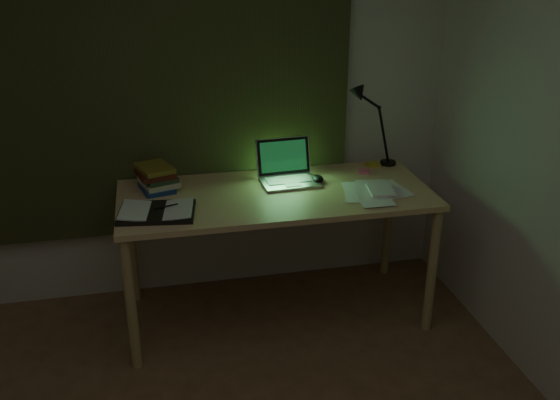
# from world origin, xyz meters

# --- Properties ---
(wall_back) EXTENTS (3.50, 0.00, 2.50)m
(wall_back) POSITION_xyz_m (0.00, 2.00, 1.25)
(wall_back) COLOR silver
(wall_back) RESTS_ON ground
(curtain) EXTENTS (2.20, 0.06, 2.00)m
(curtain) POSITION_xyz_m (0.00, 1.96, 1.45)
(curtain) COLOR #32361B
(curtain) RESTS_ON wall_back
(desk) EXTENTS (1.79, 0.78, 0.82)m
(desk) POSITION_xyz_m (0.56, 1.53, 0.41)
(desk) COLOR #DCAC76
(desk) RESTS_ON floor
(laptop) EXTENTS (0.36, 0.40, 0.24)m
(laptop) POSITION_xyz_m (0.67, 1.65, 0.94)
(laptop) COLOR silver
(laptop) RESTS_ON desk
(open_textbook) EXTENTS (0.43, 0.34, 0.03)m
(open_textbook) POSITION_xyz_m (-0.12, 1.36, 0.83)
(open_textbook) COLOR silver
(open_textbook) RESTS_ON desk
(book_stack) EXTENTS (0.23, 0.26, 0.15)m
(book_stack) POSITION_xyz_m (-0.10, 1.72, 0.89)
(book_stack) COLOR silver
(book_stack) RESTS_ON desk
(loose_papers) EXTENTS (0.37, 0.38, 0.02)m
(loose_papers) POSITION_xyz_m (1.11, 1.42, 0.83)
(loose_papers) COLOR white
(loose_papers) RESTS_ON desk
(mouse) EXTENTS (0.08, 0.11, 0.04)m
(mouse) POSITION_xyz_m (0.84, 1.64, 0.84)
(mouse) COLOR black
(mouse) RESTS_ON desk
(sticky_yellow) EXTENTS (0.09, 0.09, 0.02)m
(sticky_yellow) POSITION_xyz_m (1.26, 1.84, 0.83)
(sticky_yellow) COLOR gold
(sticky_yellow) RESTS_ON desk
(sticky_pink) EXTENTS (0.09, 0.09, 0.02)m
(sticky_pink) POSITION_xyz_m (1.16, 1.73, 0.82)
(sticky_pink) COLOR #F86087
(sticky_pink) RESTS_ON desk
(desk_lamp) EXTENTS (0.37, 0.30, 0.54)m
(desk_lamp) POSITION_xyz_m (1.37, 1.84, 1.09)
(desk_lamp) COLOR black
(desk_lamp) RESTS_ON desk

